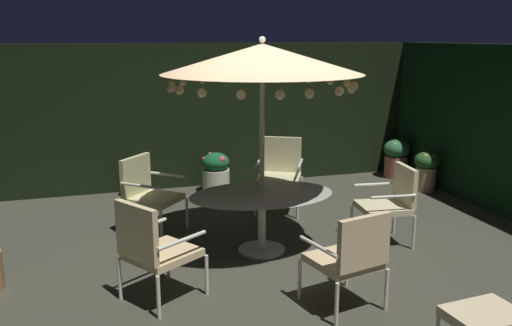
{
  "coord_description": "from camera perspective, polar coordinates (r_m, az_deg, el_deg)",
  "views": [
    {
      "loc": [
        -1.81,
        -5.3,
        2.44
      ],
      "look_at": [
        -0.06,
        0.51,
        1.0
      ],
      "focal_mm": 37.57,
      "sensor_mm": 36.0,
      "label": 1
    }
  ],
  "objects": [
    {
      "name": "potted_plant_left_near",
      "position": [
        8.58,
        -4.28,
        -0.95
      ],
      "size": [
        0.44,
        0.44,
        0.64
      ],
      "color": "beige",
      "rests_on": "ground_plane"
    },
    {
      "name": "patio_chair_north",
      "position": [
        5.09,
        -10.94,
        -8.7
      ],
      "size": [
        0.84,
        0.83,
        1.0
      ],
      "color": "silver",
      "rests_on": "ground_plane"
    },
    {
      "name": "patio_chair_east",
      "position": [
        6.62,
        14.19,
        -3.79
      ],
      "size": [
        0.66,
        0.63,
        0.94
      ],
      "color": "beige",
      "rests_on": "ground_plane"
    },
    {
      "name": "ottoman_footrest",
      "position": [
        4.55,
        23.18,
        -14.94
      ],
      "size": [
        0.59,
        0.47,
        0.42
      ],
      "color": "silver",
      "rests_on": "ground_plane"
    },
    {
      "name": "potted_plant_back_center",
      "position": [
        9.78,
        14.73,
        0.59
      ],
      "size": [
        0.46,
        0.46,
        0.67
      ],
      "color": "#AC664A",
      "rests_on": "ground_plane"
    },
    {
      "name": "potted_plant_right_far",
      "position": [
        8.56,
        -12.73,
        -1.6
      ],
      "size": [
        0.41,
        0.41,
        0.55
      ],
      "color": "beige",
      "rests_on": "ground_plane"
    },
    {
      "name": "ground_plane",
      "position": [
        6.12,
        1.96,
        -10.31
      ],
      "size": [
        7.59,
        7.1,
        0.02
      ],
      "primitive_type": "cube",
      "color": "#3E3D32"
    },
    {
      "name": "hedge_backdrop_rear",
      "position": [
        8.98,
        -4.97,
        5.13
      ],
      "size": [
        7.59,
        0.3,
        2.34
      ],
      "primitive_type": "cube",
      "color": "black",
      "rests_on": "ground_plane"
    },
    {
      "name": "potted_plant_back_left",
      "position": [
        9.06,
        17.67,
        -0.61
      ],
      "size": [
        0.4,
        0.4,
        0.63
      ],
      "color": "tan",
      "rests_on": "ground_plane"
    },
    {
      "name": "patio_umbrella",
      "position": [
        5.85,
        0.67,
        10.97
      ],
      "size": [
        2.2,
        2.2,
        2.44
      ],
      "color": "silver",
      "rests_on": "ground_plane"
    },
    {
      "name": "patio_chair_southeast",
      "position": [
        7.64,
        2.58,
        -0.64
      ],
      "size": [
        0.81,
        0.79,
        1.03
      ],
      "color": "silver",
      "rests_on": "ground_plane"
    },
    {
      "name": "patio_dining_table",
      "position": [
        6.14,
        0.63,
        -4.34
      ],
      "size": [
        1.67,
        1.13,
        0.71
      ],
      "color": "silver",
      "rests_on": "ground_plane"
    },
    {
      "name": "patio_chair_south",
      "position": [
        6.91,
        -11.5,
        -2.85
      ],
      "size": [
        0.85,
        0.85,
        0.97
      ],
      "color": "silver",
      "rests_on": "ground_plane"
    },
    {
      "name": "patio_chair_northeast",
      "position": [
        4.94,
        10.06,
        -9.59
      ],
      "size": [
        0.72,
        0.71,
        0.95
      ],
      "color": "beige",
      "rests_on": "ground_plane"
    }
  ]
}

